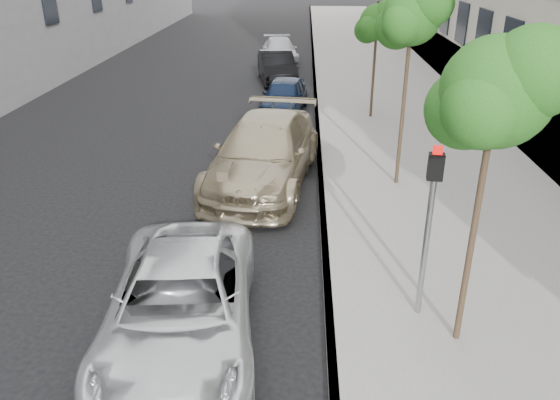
# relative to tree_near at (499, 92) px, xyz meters

# --- Properties ---
(sidewalk) EXTENTS (6.40, 72.00, 0.14)m
(sidewalk) POSITION_rel_tree_near_xyz_m (1.07, 22.50, -4.07)
(sidewalk) COLOR gray
(sidewalk) RESTS_ON ground
(curb) EXTENTS (0.15, 72.00, 0.14)m
(curb) POSITION_rel_tree_near_xyz_m (-2.05, 22.50, -4.07)
(curb) COLOR #9E9B93
(curb) RESTS_ON ground
(tree_near) EXTENTS (1.81, 1.61, 4.90)m
(tree_near) POSITION_rel_tree_near_xyz_m (0.00, 0.00, 0.00)
(tree_near) COLOR #38281C
(tree_near) RESTS_ON sidewalk
(tree_mid) EXTENTS (1.74, 1.54, 5.15)m
(tree_mid) POSITION_rel_tree_near_xyz_m (-0.00, 6.50, 0.29)
(tree_mid) COLOR #38281C
(tree_mid) RESTS_ON sidewalk
(tree_far) EXTENTS (1.62, 1.42, 4.21)m
(tree_far) POSITION_rel_tree_near_xyz_m (-0.00, 13.00, -0.60)
(tree_far) COLOR #38281C
(tree_far) RESTS_ON sidewalk
(signal_pole) EXTENTS (0.26, 0.21, 3.01)m
(signal_pole) POSITION_rel_tree_near_xyz_m (-0.52, 0.67, -2.11)
(signal_pole) COLOR #939699
(signal_pole) RESTS_ON sidewalk
(minivan) EXTENTS (2.78, 5.23, 1.40)m
(minivan) POSITION_rel_tree_near_xyz_m (-4.46, -0.12, -3.44)
(minivan) COLOR silver
(minivan) RESTS_ON ground
(suv) EXTENTS (3.28, 6.32, 1.75)m
(suv) POSITION_rel_tree_near_xyz_m (-3.61, 6.64, -3.27)
(suv) COLOR tan
(suv) RESTS_ON ground
(sedan_blue) EXTENTS (2.01, 4.07, 1.33)m
(sedan_blue) POSITION_rel_tree_near_xyz_m (-3.33, 13.93, -3.48)
(sedan_blue) COLOR #0E1A31
(sedan_blue) RESTS_ON ground
(sedan_black) EXTENTS (2.25, 4.58, 1.44)m
(sedan_black) POSITION_rel_tree_near_xyz_m (-3.89, 19.39, -3.42)
(sedan_black) COLOR black
(sedan_black) RESTS_ON ground
(sedan_rear) EXTENTS (2.42, 4.79, 1.33)m
(sedan_rear) POSITION_rel_tree_near_xyz_m (-3.98, 24.48, -3.48)
(sedan_rear) COLOR #ABADB4
(sedan_rear) RESTS_ON ground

